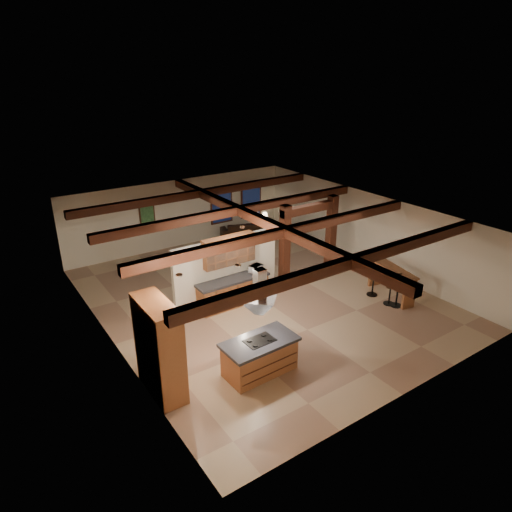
% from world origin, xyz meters
% --- Properties ---
extents(ground, '(12.00, 12.00, 0.00)m').
position_xyz_m(ground, '(0.00, 0.00, 0.00)').
color(ground, tan).
rests_on(ground, ground).
extents(room_walls, '(12.00, 12.00, 12.00)m').
position_xyz_m(room_walls, '(0.00, 0.00, 1.78)').
color(room_walls, white).
rests_on(room_walls, ground).
extents(ceiling_beams, '(10.00, 12.00, 0.28)m').
position_xyz_m(ceiling_beams, '(0.00, 0.00, 2.76)').
color(ceiling_beams, '#361B0D').
rests_on(ceiling_beams, room_walls).
extents(timber_posts, '(2.50, 0.30, 2.90)m').
position_xyz_m(timber_posts, '(2.50, 0.50, 1.76)').
color(timber_posts, '#361B0D').
rests_on(timber_posts, ground).
extents(partition_wall, '(3.80, 0.18, 2.20)m').
position_xyz_m(partition_wall, '(-1.00, 0.50, 1.10)').
color(partition_wall, white).
rests_on(partition_wall, ground).
extents(pantry_cabinet, '(0.67, 1.60, 2.40)m').
position_xyz_m(pantry_cabinet, '(-4.67, -2.60, 1.20)').
color(pantry_cabinet, brown).
rests_on(pantry_cabinet, ground).
extents(back_counter, '(2.50, 0.66, 0.94)m').
position_xyz_m(back_counter, '(-1.00, 0.11, 0.48)').
color(back_counter, brown).
rests_on(back_counter, ground).
extents(upper_display_cabinet, '(1.80, 0.36, 0.95)m').
position_xyz_m(upper_display_cabinet, '(-1.00, 0.31, 1.85)').
color(upper_display_cabinet, brown).
rests_on(upper_display_cabinet, partition_wall).
extents(range_hood, '(1.10, 1.10, 1.40)m').
position_xyz_m(range_hood, '(-2.33, -3.33, 1.78)').
color(range_hood, silver).
rests_on(range_hood, room_walls).
extents(back_windows, '(2.70, 0.07, 1.70)m').
position_xyz_m(back_windows, '(2.80, 5.93, 1.50)').
color(back_windows, '#361B0D').
rests_on(back_windows, room_walls).
extents(framed_art, '(0.65, 0.05, 0.85)m').
position_xyz_m(framed_art, '(-1.50, 5.94, 1.70)').
color(framed_art, '#361B0D').
rests_on(framed_art, room_walls).
extents(recessed_cans, '(3.16, 2.46, 0.03)m').
position_xyz_m(recessed_cans, '(-2.53, -1.93, 2.87)').
color(recessed_cans, silver).
rests_on(recessed_cans, room_walls).
extents(kitchen_island, '(1.94, 1.07, 0.95)m').
position_xyz_m(kitchen_island, '(-2.33, -3.33, 0.48)').
color(kitchen_island, brown).
rests_on(kitchen_island, ground).
extents(dining_table, '(2.11, 1.57, 0.66)m').
position_xyz_m(dining_table, '(0.60, 2.69, 0.33)').
color(dining_table, '#3B1D0E').
rests_on(dining_table, ground).
extents(sofa, '(2.39, 1.56, 0.65)m').
position_xyz_m(sofa, '(2.89, 5.41, 0.33)').
color(sofa, black).
rests_on(sofa, ground).
extents(microwave, '(0.52, 0.42, 0.25)m').
position_xyz_m(microwave, '(-0.10, 0.11, 1.06)').
color(microwave, silver).
rests_on(microwave, back_counter).
extents(bar_counter, '(0.91, 2.08, 1.06)m').
position_xyz_m(bar_counter, '(3.74, -2.40, 0.72)').
color(bar_counter, brown).
rests_on(bar_counter, ground).
extents(side_table, '(0.55, 0.55, 0.56)m').
position_xyz_m(side_table, '(4.12, 5.53, 0.28)').
color(side_table, '#361B0D').
rests_on(side_table, ground).
extents(table_lamp, '(0.27, 0.27, 0.31)m').
position_xyz_m(table_lamp, '(4.12, 5.53, 0.78)').
color(table_lamp, black).
rests_on(table_lamp, side_table).
extents(bar_stool_a, '(0.39, 0.40, 1.04)m').
position_xyz_m(bar_stool_a, '(3.27, -2.74, 0.53)').
color(bar_stool_a, black).
rests_on(bar_stool_a, ground).
extents(bar_stool_b, '(0.41, 0.42, 1.09)m').
position_xyz_m(bar_stool_b, '(3.36, -2.95, 0.55)').
color(bar_stool_b, black).
rests_on(bar_stool_b, ground).
extents(bar_stool_c, '(0.38, 0.39, 1.05)m').
position_xyz_m(bar_stool_c, '(3.27, -1.98, 0.53)').
color(bar_stool_c, black).
rests_on(bar_stool_c, ground).
extents(dining_chairs, '(1.85, 1.85, 1.07)m').
position_xyz_m(dining_chairs, '(0.60, 2.69, 0.54)').
color(dining_chairs, '#361B0D').
rests_on(dining_chairs, ground).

